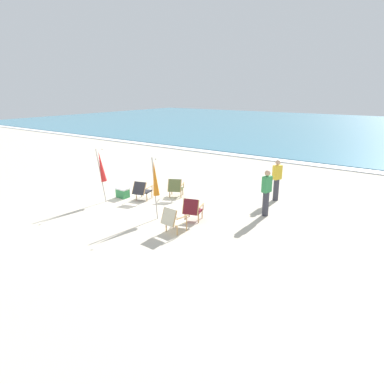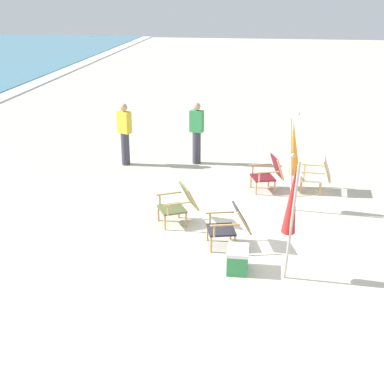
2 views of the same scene
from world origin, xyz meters
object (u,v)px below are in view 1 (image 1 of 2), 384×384
object	(u,v)px
beach_chair_far_center	(192,209)
beach_chair_front_left	(175,187)
person_near_chairs	(277,180)
umbrella_furled_orange	(155,179)
cooler_box	(123,193)
umbrella_furled_red	(101,167)
person_by_waterline	(266,193)
beach_chair_back_left	(173,219)
beach_chair_front_right	(142,190)

from	to	relation	value
beach_chair_far_center	beach_chair_front_left	world-z (taller)	beach_chair_far_center
beach_chair_far_center	person_near_chairs	xyz separation A→B (m)	(1.40, 3.75, 0.41)
umbrella_furled_orange	cooler_box	distance (m)	3.01
umbrella_furled_red	beach_chair_far_center	bearing A→B (deg)	4.44
beach_chair_far_center	person_by_waterline	size ratio (longest dim) A/B	0.50
beach_chair_back_left	umbrella_furled_red	size ratio (longest dim) A/B	0.39
beach_chair_front_right	cooler_box	size ratio (longest dim) A/B	1.79
beach_chair_back_left	umbrella_furled_red	bearing A→B (deg)	169.07
beach_chair_front_left	umbrella_furled_orange	distance (m)	2.53
beach_chair_far_center	beach_chair_front_right	size ratio (longest dim) A/B	0.93
umbrella_furled_orange	umbrella_furled_red	bearing A→B (deg)	177.42
beach_chair_back_left	umbrella_furled_red	distance (m)	4.29
beach_chair_front_left	person_near_chairs	xyz separation A→B (m)	(3.47, 2.01, 0.41)
beach_chair_far_center	beach_chair_front_right	bearing A→B (deg)	166.97
cooler_box	beach_chair_front_left	bearing A→B (deg)	35.71
beach_chair_far_center	umbrella_furled_red	xyz separation A→B (m)	(-4.05, -0.31, 0.95)
beach_chair_front_right	beach_chair_back_left	bearing A→B (deg)	-30.87
umbrella_furled_red	cooler_box	world-z (taller)	umbrella_furled_red
umbrella_furled_orange	person_near_chairs	xyz separation A→B (m)	(2.61, 4.19, -0.54)
beach_chair_front_right	beach_chair_back_left	world-z (taller)	beach_chair_back_left
beach_chair_back_left	cooler_box	size ratio (longest dim) A/B	1.67
beach_chair_far_center	beach_chair_front_left	size ratio (longest dim) A/B	0.89
person_near_chairs	beach_chair_front_right	bearing A→B (deg)	-144.61
umbrella_furled_red	beach_chair_back_left	bearing A→B (deg)	-10.93
beach_chair_back_left	umbrella_furled_orange	world-z (taller)	umbrella_furled_orange
beach_chair_front_right	umbrella_furled_orange	size ratio (longest dim) A/B	0.42
beach_chair_front_left	umbrella_furled_orange	xyz separation A→B (m)	(0.86, -2.19, 0.95)
cooler_box	umbrella_furled_red	bearing A→B (deg)	-105.66
beach_chair_front_left	person_by_waterline	distance (m)	3.86
beach_chair_far_center	person_near_chairs	world-z (taller)	person_near_chairs
person_by_waterline	beach_chair_back_left	bearing A→B (deg)	-119.48
beach_chair_front_left	person_by_waterline	bearing A→B (deg)	2.55
umbrella_furled_orange	person_by_waterline	world-z (taller)	umbrella_furled_orange
person_near_chairs	person_by_waterline	xyz separation A→B (m)	(0.37, -1.84, 0.00)
umbrella_furled_red	umbrella_furled_orange	world-z (taller)	umbrella_furled_red
person_by_waterline	cooler_box	distance (m)	5.80
beach_chair_back_left	umbrella_furled_orange	size ratio (longest dim) A/B	0.39
beach_chair_far_center	cooler_box	xyz separation A→B (m)	(-3.82, 0.49, -0.23)
beach_chair_front_left	person_by_waterline	world-z (taller)	person_by_waterline
beach_chair_far_center	beach_chair_back_left	xyz separation A→B (m)	(0.06, -1.11, 0.00)
beach_chair_front_left	umbrella_furled_orange	bearing A→B (deg)	-68.55
umbrella_furled_red	person_by_waterline	bearing A→B (deg)	20.98
beach_chair_far_center	cooler_box	world-z (taller)	beach_chair_far_center
beach_chair_front_right	umbrella_furled_orange	xyz separation A→B (m)	(1.72, -1.12, 0.95)
beach_chair_front_left	person_by_waterline	xyz separation A→B (m)	(3.84, 0.17, 0.41)
beach_chair_back_left	person_near_chairs	world-z (taller)	person_near_chairs
beach_chair_far_center	umbrella_furled_orange	size ratio (longest dim) A/B	0.39
beach_chair_front_right	person_near_chairs	world-z (taller)	person_near_chairs
beach_chair_back_left	person_near_chairs	distance (m)	5.06
person_by_waterline	cooler_box	world-z (taller)	person_by_waterline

